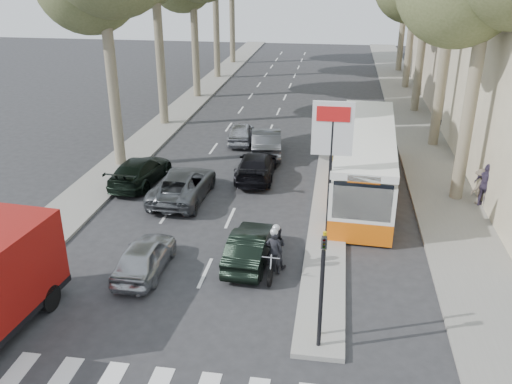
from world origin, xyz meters
TOP-DOWN VIEW (x-y plane):
  - ground at (0.00, 0.00)m, footprint 120.00×120.00m
  - sidewalk_right at (8.60, 25.00)m, footprint 3.20×70.00m
  - median_left at (-8.00, 28.00)m, footprint 2.40×64.00m
  - traffic_island at (3.25, 11.00)m, footprint 1.50×26.00m
  - billboard at (3.25, 5.00)m, footprint 1.50×12.10m
  - traffic_light_island at (3.25, -1.50)m, footprint 0.16×0.41m
  - silver_hatchback at (-3.00, 1.76)m, footprint 1.46×3.64m
  - dark_hatchback at (0.56, 3.03)m, footprint 1.51×3.89m
  - queue_car_a at (-3.45, 8.22)m, footprint 2.34×4.91m
  - queue_car_b at (-0.50, 11.30)m, footprint 1.97×4.58m
  - queue_car_c at (-2.30, 16.87)m, footprint 1.77×3.77m
  - queue_car_d at (-0.50, 15.00)m, footprint 2.21×4.75m
  - queue_car_e at (-6.03, 9.68)m, footprint 2.22×4.68m
  - city_bus at (4.80, 10.46)m, footprint 3.10×11.60m
  - motorcycle at (1.51, 2.51)m, footprint 0.78×2.12m
  - pedestrian_near at (10.00, 9.15)m, footprint 1.18×1.25m
  - pedestrian_far at (9.85, 9.46)m, footprint 1.10×1.05m

SIDE VIEW (x-z plane):
  - ground at x=0.00m, z-range 0.00..0.00m
  - sidewalk_right at x=8.60m, z-range 0.00..0.12m
  - median_left at x=-8.00m, z-range 0.00..0.12m
  - traffic_island at x=3.25m, z-range 0.00..0.16m
  - silver_hatchback at x=-3.00m, z-range 0.00..1.24m
  - queue_car_c at x=-2.30m, z-range 0.00..1.25m
  - dark_hatchback at x=0.56m, z-range 0.00..1.26m
  - queue_car_b at x=-0.50m, z-range 0.00..1.31m
  - queue_car_e at x=-6.03m, z-range 0.00..1.32m
  - queue_car_a at x=-3.45m, z-range 0.00..1.35m
  - queue_car_d at x=-0.50m, z-range 0.00..1.51m
  - motorcycle at x=1.51m, z-range -0.08..1.72m
  - pedestrian_far at x=9.85m, z-range 0.12..1.75m
  - pedestrian_near at x=10.00m, z-range 0.12..2.10m
  - city_bus at x=4.80m, z-range 0.08..3.11m
  - traffic_light_island at x=3.25m, z-range 0.69..4.29m
  - billboard at x=3.25m, z-range 0.90..6.50m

